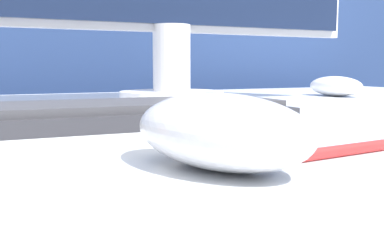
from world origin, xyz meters
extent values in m
cube|color=navy|center=(0.00, 0.68, 0.64)|extent=(5.00, 0.03, 1.28)
ellipsoid|color=silver|center=(-0.06, -0.26, 0.77)|extent=(0.11, 0.14, 0.05)
cube|color=#28282D|center=(-0.08, -0.04, 0.75)|extent=(0.43, 0.13, 0.02)
cube|color=#38383D|center=(-0.08, -0.04, 0.76)|extent=(0.40, 0.11, 0.01)
cylinder|color=silver|center=(0.10, 0.19, 0.75)|extent=(0.17, 0.17, 0.02)
cylinder|color=silver|center=(0.10, 0.19, 0.82)|extent=(0.06, 0.06, 0.11)
ellipsoid|color=white|center=(0.47, 0.22, 0.76)|extent=(0.07, 0.13, 0.04)
cylinder|color=red|center=(0.07, -0.26, 0.75)|extent=(0.16, 0.02, 0.01)
camera|label=1|loc=(-0.18, -0.50, 0.80)|focal=42.00mm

